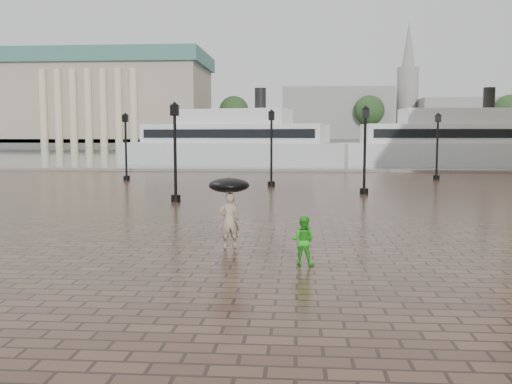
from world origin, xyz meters
TOP-DOWN VIEW (x-y plane):
  - ground at (0.00, 0.00)m, footprint 300.00×300.00m
  - harbour_water at (0.00, 92.00)m, footprint 240.00×240.00m
  - quay_edge at (0.00, 32.00)m, footprint 80.00×0.60m
  - far_shore at (0.00, 160.00)m, footprint 300.00×60.00m
  - museum at (-55.00, 144.61)m, footprint 57.00×32.50m
  - distant_skyline at (48.14, 150.00)m, footprint 102.50×22.00m
  - far_trees at (0.00, 138.00)m, footprint 188.00×8.00m
  - street_lamps at (-1.60, 17.60)m, footprint 21.44×14.44m
  - adult_pedestrian at (-2.22, -0.55)m, footprint 0.64×0.52m
  - child_pedestrian at (-0.25, -2.47)m, footprint 0.66×0.58m
  - ferry_near at (-6.98, 42.06)m, footprint 24.08×10.90m
  - ferry_far at (15.42, 42.34)m, footprint 23.73×7.00m
  - umbrella at (-2.22, -0.55)m, footprint 1.10×1.10m

SIDE VIEW (x-z plane):
  - ground at x=0.00m, z-range 0.00..0.00m
  - harbour_water at x=0.00m, z-range 0.00..0.00m
  - quay_edge at x=0.00m, z-range -0.15..0.15m
  - child_pedestrian at x=-0.25m, z-range 0.00..1.16m
  - adult_pedestrian at x=-2.22m, z-range 0.00..1.50m
  - far_shore at x=0.00m, z-range 0.00..2.00m
  - umbrella at x=-2.22m, z-range 1.15..2.24m
  - ferry_near at x=-6.98m, z-range -1.53..6.15m
  - ferry_far at x=15.42m, z-range -1.53..6.15m
  - street_lamps at x=-1.60m, z-range 0.13..4.53m
  - far_trees at x=0.00m, z-range 2.67..16.17m
  - distant_skyline at x=48.14m, z-range -7.05..25.95m
  - museum at x=-55.00m, z-range 0.91..26.91m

